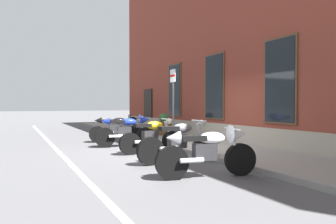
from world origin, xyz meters
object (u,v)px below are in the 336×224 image
(parking_sign, at_px, (173,95))
(barrel_planter, at_px, (164,126))
(motorcycle_black_sport, at_px, (119,127))
(motorcycle_grey_naked, at_px, (180,142))
(motorcycle_white_sport, at_px, (211,149))
(motorcycle_yellow_naked, at_px, (152,136))
(motorcycle_blue_sport, at_px, (128,129))

(parking_sign, xyz_separation_m, barrel_planter, (-2.22, 0.72, -1.26))
(motorcycle_black_sport, xyz_separation_m, parking_sign, (1.74, 1.42, 1.19))
(motorcycle_grey_naked, xyz_separation_m, parking_sign, (-2.99, 1.39, 1.26))
(motorcycle_white_sport, bearing_deg, motorcycle_black_sport, 178.30)
(motorcycle_yellow_naked, xyz_separation_m, barrel_planter, (-3.57, 2.12, 0.01))
(motorcycle_blue_sport, bearing_deg, motorcycle_grey_naked, 3.25)
(motorcycle_grey_naked, distance_m, barrel_planter, 5.61)
(motorcycle_black_sport, xyz_separation_m, motorcycle_blue_sport, (1.49, -0.15, 0.01))
(motorcycle_white_sport, relative_size, barrel_planter, 2.19)
(motorcycle_grey_naked, height_order, parking_sign, parking_sign)
(motorcycle_black_sport, bearing_deg, motorcycle_blue_sport, -5.62)
(motorcycle_black_sport, relative_size, motorcycle_yellow_naked, 1.03)
(motorcycle_black_sport, height_order, motorcycle_yellow_naked, motorcycle_black_sport)
(parking_sign, bearing_deg, motorcycle_yellow_naked, -45.96)
(motorcycle_grey_naked, height_order, motorcycle_white_sport, motorcycle_grey_naked)
(motorcycle_black_sport, distance_m, motorcycle_white_sport, 6.38)
(parking_sign, height_order, barrel_planter, parking_sign)
(motorcycle_black_sport, distance_m, motorcycle_yellow_naked, 3.10)
(motorcycle_white_sport, distance_m, parking_sign, 5.06)
(motorcycle_yellow_naked, relative_size, barrel_planter, 2.15)
(barrel_planter, bearing_deg, motorcycle_black_sport, -77.56)
(motorcycle_white_sport, xyz_separation_m, parking_sign, (-4.64, 1.61, 1.21))
(motorcycle_yellow_naked, xyz_separation_m, motorcycle_grey_naked, (1.63, 0.01, 0.01))
(motorcycle_black_sport, xyz_separation_m, motorcycle_white_sport, (6.38, -0.19, -0.02))
(barrel_planter, bearing_deg, motorcycle_yellow_naked, -30.68)
(motorcycle_black_sport, distance_m, motorcycle_blue_sport, 1.50)
(motorcycle_grey_naked, relative_size, parking_sign, 0.87)
(barrel_planter, bearing_deg, motorcycle_blue_sport, -49.34)
(parking_sign, bearing_deg, motorcycle_blue_sport, -99.05)
(motorcycle_blue_sport, relative_size, motorcycle_white_sport, 1.00)
(motorcycle_blue_sport, xyz_separation_m, motorcycle_white_sport, (4.89, -0.04, -0.03))
(motorcycle_blue_sport, height_order, motorcycle_grey_naked, motorcycle_blue_sport)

